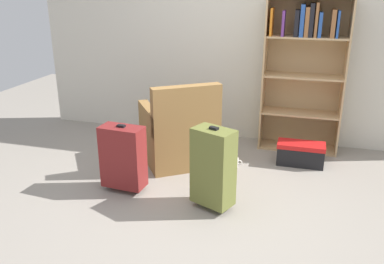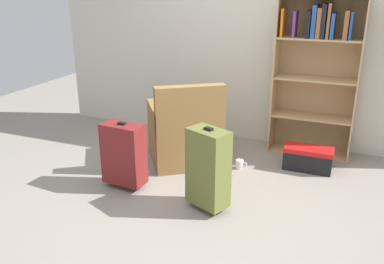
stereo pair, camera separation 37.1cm
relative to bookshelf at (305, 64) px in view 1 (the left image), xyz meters
The scene contains 8 objects.
ground_plane 2.07m from the bookshelf, 113.74° to the right, with size 8.90×8.90×0.00m, color gray.
back_wall 0.82m from the bookshelf, 164.68° to the left, with size 5.09×0.10×2.60m, color beige.
bookshelf is the anchor object (origin of this frame).
armchair 1.59m from the bookshelf, 147.38° to the right, with size 0.97×0.97×0.90m.
mug 1.34m from the bookshelf, 129.61° to the right, with size 0.12×0.08×0.10m.
storage_box 1.00m from the bookshelf, 84.58° to the right, with size 0.49×0.23×0.24m.
suitcase_dark_red 2.25m from the bookshelf, 134.70° to the right, with size 0.41×0.23×0.65m.
suitcase_olive 1.85m from the bookshelf, 111.94° to the right, with size 0.40×0.32×0.74m.
Camera 1 is at (0.75, -2.98, 1.83)m, focal length 38.14 mm.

